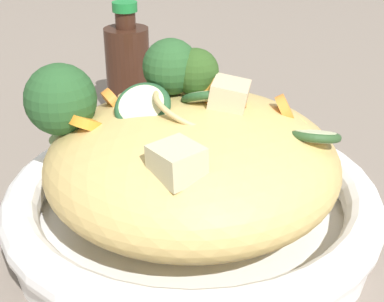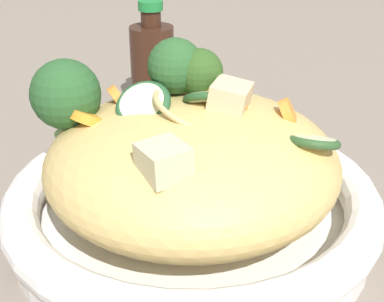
# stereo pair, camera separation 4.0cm
# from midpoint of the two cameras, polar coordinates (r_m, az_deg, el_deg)

# --- Properties ---
(ground_plane) EXTENTS (3.00, 3.00, 0.00)m
(ground_plane) POSITION_cam_midpoint_polar(r_m,az_deg,el_deg) (0.43, -2.65, -8.38)
(ground_plane) COLOR slate
(serving_bowl) EXTENTS (0.28, 0.28, 0.05)m
(serving_bowl) POSITION_cam_midpoint_polar(r_m,az_deg,el_deg) (0.42, -2.72, -5.73)
(serving_bowl) COLOR white
(serving_bowl) RESTS_ON ground_plane
(noodle_heap) EXTENTS (0.21, 0.21, 0.10)m
(noodle_heap) POSITION_cam_midpoint_polar(r_m,az_deg,el_deg) (0.40, -2.82, -1.13)
(noodle_heap) COLOR tan
(noodle_heap) RESTS_ON serving_bowl
(broccoli_florets) EXTENTS (0.13, 0.10, 0.07)m
(broccoli_florets) POSITION_cam_midpoint_polar(r_m,az_deg,el_deg) (0.40, -10.61, 6.39)
(broccoli_florets) COLOR #9EB67A
(broccoli_florets) RESTS_ON serving_bowl
(carrot_coins) EXTENTS (0.14, 0.12, 0.03)m
(carrot_coins) POSITION_cam_midpoint_polar(r_m,az_deg,el_deg) (0.39, -3.00, 4.59)
(carrot_coins) COLOR orange
(carrot_coins) RESTS_ON serving_bowl
(zucchini_slices) EXTENTS (0.12, 0.14, 0.04)m
(zucchini_slices) POSITION_cam_midpoint_polar(r_m,az_deg,el_deg) (0.38, -1.06, 3.96)
(zucchini_slices) COLOR beige
(zucchini_slices) RESTS_ON serving_bowl
(chicken_chunks) EXTENTS (0.11, 0.06, 0.03)m
(chicken_chunks) POSITION_cam_midpoint_polar(r_m,az_deg,el_deg) (0.36, -1.61, 2.63)
(chicken_chunks) COLOR beige
(chicken_chunks) RESTS_ON serving_bowl
(soy_sauce_bottle) EXTENTS (0.05, 0.05, 0.13)m
(soy_sauce_bottle) POSITION_cam_midpoint_polar(r_m,az_deg,el_deg) (0.63, -8.38, 8.25)
(soy_sauce_bottle) COLOR #381E14
(soy_sauce_bottle) RESTS_ON ground_plane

